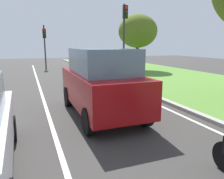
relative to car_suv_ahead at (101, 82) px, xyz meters
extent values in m
plane|color=#383533|center=(-1.04, 4.24, -1.17)|extent=(60.00, 60.00, 0.00)
cube|color=silver|center=(-1.74, 4.24, -1.16)|extent=(0.12, 32.00, 0.01)
cube|color=silver|center=(2.56, 4.24, -1.16)|extent=(0.12, 32.00, 0.01)
cube|color=#548433|center=(7.46, 4.24, -1.14)|extent=(9.00, 48.00, 0.06)
cube|color=#9E9B93|center=(3.06, 4.24, -1.11)|extent=(0.24, 48.00, 0.12)
cube|color=maroon|center=(0.00, 0.04, -0.24)|extent=(1.92, 4.51, 1.10)
cube|color=slate|center=(0.00, -0.11, 0.71)|extent=(1.71, 2.71, 0.80)
cylinder|color=black|center=(-0.88, 1.57, -0.79)|extent=(0.22, 0.76, 0.76)
cylinder|color=black|center=(0.87, 1.57, -0.79)|extent=(0.22, 0.76, 0.76)
cylinder|color=black|center=(-0.87, -1.49, -0.79)|extent=(0.22, 0.76, 0.76)
cylinder|color=black|center=(0.88, -1.49, -0.79)|extent=(0.22, 0.76, 0.76)
cylinder|color=black|center=(-2.79, -1.14, -0.85)|extent=(0.24, 0.65, 0.64)
cylinder|color=#2D2D2D|center=(4.45, 8.12, 1.45)|extent=(0.14, 0.14, 5.24)
cube|color=black|center=(4.45, 7.92, 3.50)|extent=(0.32, 0.24, 0.90)
sphere|color=red|center=(4.45, 7.79, 3.78)|extent=(0.20, 0.20, 0.20)
sphere|color=#382B0C|center=(4.45, 7.79, 3.50)|extent=(0.20, 0.20, 0.20)
sphere|color=black|center=(4.45, 7.79, 3.22)|extent=(0.20, 0.20, 0.20)
cylinder|color=#2D2D2D|center=(-0.53, 16.44, 0.98)|extent=(0.14, 0.14, 4.29)
cube|color=black|center=(-0.53, 16.24, 2.31)|extent=(0.32, 0.24, 0.90)
sphere|color=red|center=(-0.53, 16.11, 2.59)|extent=(0.20, 0.20, 0.20)
sphere|color=#382B0C|center=(-0.53, 16.11, 2.31)|extent=(0.20, 0.20, 0.20)
sphere|color=black|center=(-0.53, 16.11, 2.03)|extent=(0.20, 0.20, 0.20)
cylinder|color=#4C331E|center=(7.40, 11.61, -0.03)|extent=(0.32, 0.32, 2.28)
ellipsoid|color=#51661E|center=(7.40, 11.61, 2.44)|extent=(3.56, 3.56, 3.02)
camera|label=1|loc=(-2.29, -6.96, 1.25)|focal=35.15mm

